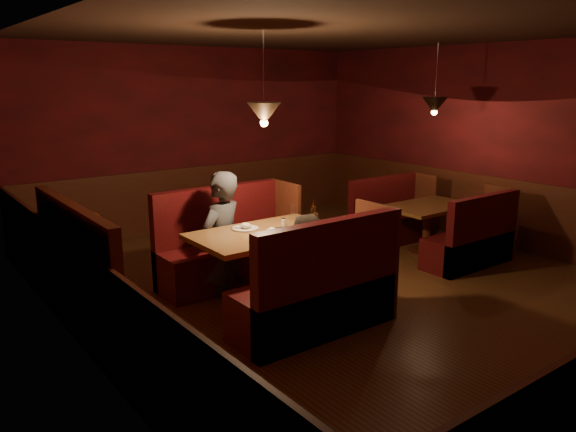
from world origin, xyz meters
TOP-DOWN VIEW (x-y plane):
  - room at (-0.28, 0.04)m, footprint 6.02×7.02m
  - main_table at (-1.07, -0.00)m, footprint 1.54×0.93m
  - main_bench_far at (-1.05, 0.87)m, footprint 1.69×0.60m
  - main_bench_near at (-1.05, -0.87)m, footprint 1.69×0.60m
  - second_table at (1.81, 0.20)m, footprint 1.23×0.79m
  - second_bench_far at (1.83, 0.94)m, footprint 1.36×0.51m
  - second_bench_near at (1.83, -0.53)m, footprint 1.36×0.51m
  - diner_a at (-1.27, 0.61)m, footprint 0.75×0.64m
  - diner_b at (-0.96, -0.60)m, footprint 0.86×0.77m

SIDE VIEW (x-z plane):
  - second_bench_far at x=1.83m, z-range -0.18..0.80m
  - second_bench_near at x=1.83m, z-range -0.18..0.80m
  - main_bench_far at x=-1.05m, z-range -0.21..0.94m
  - main_bench_near at x=-1.05m, z-range -0.21..0.94m
  - second_table at x=1.81m, z-range 0.17..0.86m
  - main_table at x=-1.07m, z-range 0.10..1.17m
  - diner_b at x=-0.96m, z-range 0.00..1.46m
  - diner_a at x=-1.27m, z-range 0.00..1.75m
  - room at x=-0.28m, z-range -0.41..2.51m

